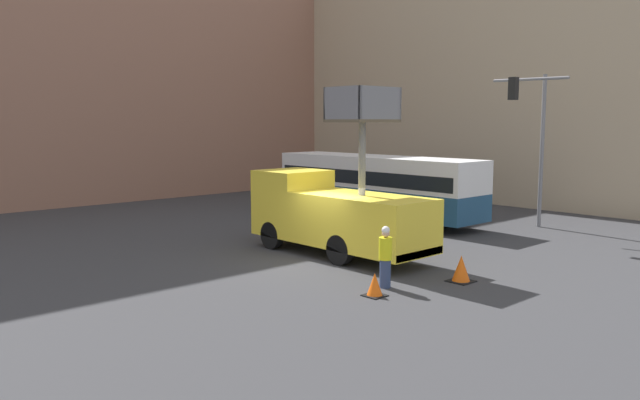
{
  "coord_description": "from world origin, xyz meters",
  "views": [
    {
      "loc": [
        -14.04,
        -15.17,
        4.72
      ],
      "look_at": [
        1.18,
        1.31,
        1.89
      ],
      "focal_mm": 35.0,
      "sensor_mm": 36.0,
      "label": 1
    }
  ],
  "objects_px": {
    "road_worker_directing": "(379,219)",
    "traffic_cone_mid_road": "(461,269)",
    "city_bus": "(376,183)",
    "traffic_cone_near_truck": "(375,285)",
    "traffic_light_pole": "(533,126)",
    "utility_truck": "(335,212)",
    "road_worker_near_truck": "(385,257)"
  },
  "relations": [
    {
      "from": "city_bus",
      "to": "traffic_cone_mid_road",
      "type": "distance_m",
      "value": 12.0
    },
    {
      "from": "utility_truck",
      "to": "traffic_cone_mid_road",
      "type": "xyz_separation_m",
      "value": [
        0.1,
        -5.28,
        -1.17
      ]
    },
    {
      "from": "utility_truck",
      "to": "traffic_cone_near_truck",
      "type": "xyz_separation_m",
      "value": [
        -2.93,
        -4.58,
        -1.24
      ]
    },
    {
      "from": "utility_truck",
      "to": "road_worker_directing",
      "type": "height_order",
      "value": "utility_truck"
    },
    {
      "from": "traffic_light_pole",
      "to": "traffic_cone_near_truck",
      "type": "height_order",
      "value": "traffic_light_pole"
    },
    {
      "from": "road_worker_directing",
      "to": "traffic_cone_mid_road",
      "type": "height_order",
      "value": "road_worker_directing"
    },
    {
      "from": "city_bus",
      "to": "traffic_cone_near_truck",
      "type": "height_order",
      "value": "city_bus"
    },
    {
      "from": "traffic_cone_mid_road",
      "to": "traffic_cone_near_truck",
      "type": "bearing_deg",
      "value": 166.97
    },
    {
      "from": "traffic_light_pole",
      "to": "traffic_cone_near_truck",
      "type": "bearing_deg",
      "value": -169.06
    },
    {
      "from": "traffic_light_pole",
      "to": "road_worker_directing",
      "type": "bearing_deg",
      "value": 157.07
    },
    {
      "from": "road_worker_directing",
      "to": "traffic_cone_near_truck",
      "type": "xyz_separation_m",
      "value": [
        -6.05,
        -5.28,
        -0.57
      ]
    },
    {
      "from": "utility_truck",
      "to": "road_worker_near_truck",
      "type": "distance_m",
      "value": 4.7
    },
    {
      "from": "utility_truck",
      "to": "city_bus",
      "type": "relative_size",
      "value": 0.65
    },
    {
      "from": "traffic_cone_near_truck",
      "to": "road_worker_near_truck",
      "type": "bearing_deg",
      "value": 24.41
    },
    {
      "from": "city_bus",
      "to": "road_worker_directing",
      "type": "relative_size",
      "value": 6.36
    },
    {
      "from": "traffic_cone_mid_road",
      "to": "utility_truck",
      "type": "bearing_deg",
      "value": 91.04
    },
    {
      "from": "traffic_cone_mid_road",
      "to": "city_bus",
      "type": "bearing_deg",
      "value": 54.39
    },
    {
      "from": "utility_truck",
      "to": "city_bus",
      "type": "height_order",
      "value": "utility_truck"
    },
    {
      "from": "utility_truck",
      "to": "traffic_light_pole",
      "type": "relative_size",
      "value": 1.06
    },
    {
      "from": "road_worker_near_truck",
      "to": "road_worker_directing",
      "type": "height_order",
      "value": "road_worker_near_truck"
    },
    {
      "from": "traffic_cone_near_truck",
      "to": "traffic_cone_mid_road",
      "type": "relative_size",
      "value": 0.81
    },
    {
      "from": "road_worker_directing",
      "to": "traffic_light_pole",
      "type": "bearing_deg",
      "value": 75.28
    },
    {
      "from": "traffic_light_pole",
      "to": "traffic_cone_near_truck",
      "type": "xyz_separation_m",
      "value": [
        -12.72,
        -2.46,
        -4.24
      ]
    },
    {
      "from": "traffic_light_pole",
      "to": "road_worker_directing",
      "type": "xyz_separation_m",
      "value": [
        -6.67,
        2.82,
        -3.67
      ]
    },
    {
      "from": "traffic_cone_near_truck",
      "to": "traffic_light_pole",
      "type": "bearing_deg",
      "value": 10.94
    },
    {
      "from": "utility_truck",
      "to": "traffic_light_pole",
      "type": "height_order",
      "value": "traffic_light_pole"
    },
    {
      "from": "utility_truck",
      "to": "road_worker_near_truck",
      "type": "bearing_deg",
      "value": -116.1
    },
    {
      "from": "traffic_cone_near_truck",
      "to": "traffic_cone_mid_road",
      "type": "height_order",
      "value": "traffic_cone_mid_road"
    },
    {
      "from": "utility_truck",
      "to": "traffic_light_pole",
      "type": "bearing_deg",
      "value": -12.24
    },
    {
      "from": "traffic_light_pole",
      "to": "utility_truck",
      "type": "bearing_deg",
      "value": 167.76
    },
    {
      "from": "road_worker_directing",
      "to": "traffic_cone_mid_road",
      "type": "xyz_separation_m",
      "value": [
        -3.02,
        -5.98,
        -0.5
      ]
    },
    {
      "from": "utility_truck",
      "to": "city_bus",
      "type": "distance_m",
      "value": 8.3
    }
  ]
}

